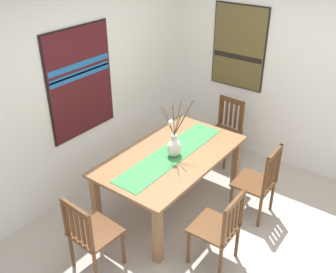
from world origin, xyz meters
TOP-DOWN VIEW (x-y plane):
  - ground_plane at (0.00, 0.00)m, footprint 6.40×6.40m
  - wall_back at (0.00, 1.86)m, footprint 6.40×0.12m
  - wall_side at (1.86, 0.00)m, footprint 0.12×6.40m
  - dining_table at (0.07, 0.69)m, footprint 1.79×1.03m
  - table_runner at (0.07, 0.69)m, footprint 1.65×0.36m
  - centerpiece_vase at (0.05, 0.64)m, footprint 0.28×0.27m
  - chair_0 at (1.39, 0.71)m, footprint 0.45×0.45m
  - chair_1 at (-0.40, -0.24)m, footprint 0.43×0.43m
  - chair_2 at (-1.21, 0.71)m, footprint 0.44×0.44m
  - chair_3 at (0.52, -0.23)m, footprint 0.43×0.43m
  - painting_on_back_wall at (-0.21, 1.79)m, footprint 0.95×0.05m
  - painting_on_side_wall at (1.79, 0.81)m, footprint 0.05×0.79m

SIDE VIEW (x-z plane):
  - ground_plane at x=0.00m, z-range -0.03..0.00m
  - chair_1 at x=-0.40m, z-range 0.03..0.89m
  - chair_2 at x=-1.21m, z-range 0.03..0.90m
  - chair_0 at x=1.39m, z-range 0.02..0.93m
  - chair_3 at x=0.52m, z-range 0.02..0.94m
  - dining_table at x=0.07m, z-range 0.27..0.99m
  - table_runner at x=0.07m, z-range 0.73..0.73m
  - centerpiece_vase at x=0.05m, z-range 0.52..1.21m
  - wall_back at x=0.00m, z-range 0.00..2.70m
  - wall_side at x=1.86m, z-range 0.00..2.70m
  - painting_on_back_wall at x=-0.21m, z-range 0.79..2.08m
  - painting_on_side_wall at x=1.79m, z-range 0.97..2.12m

